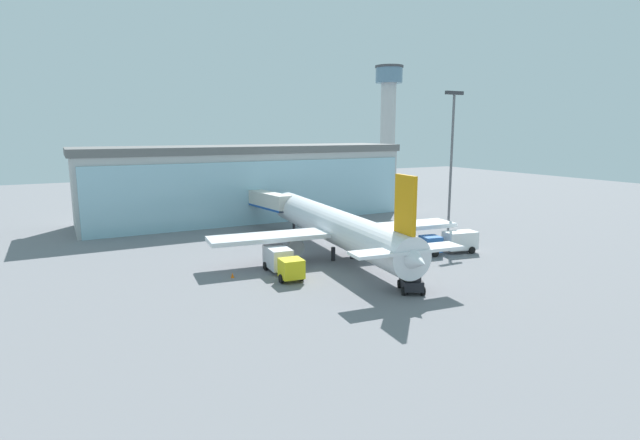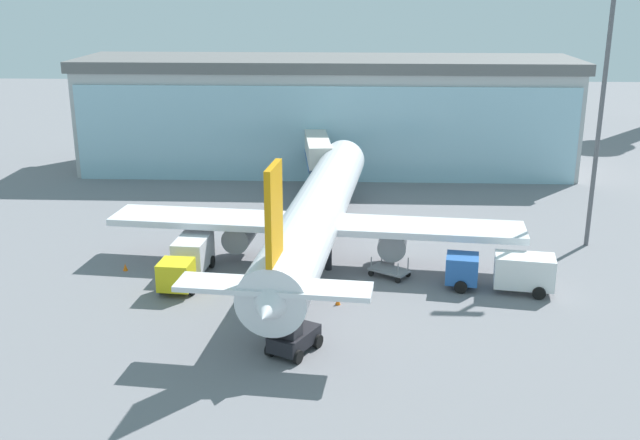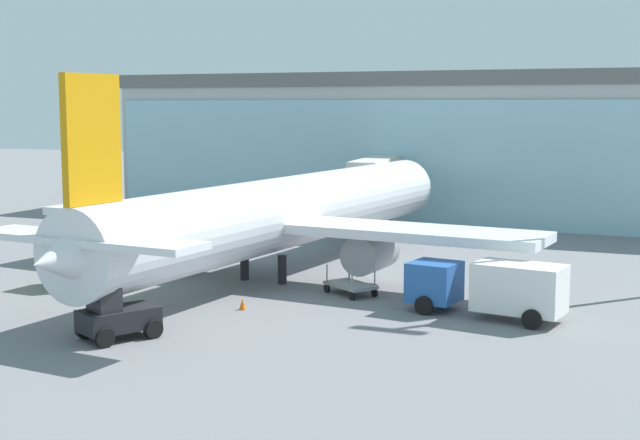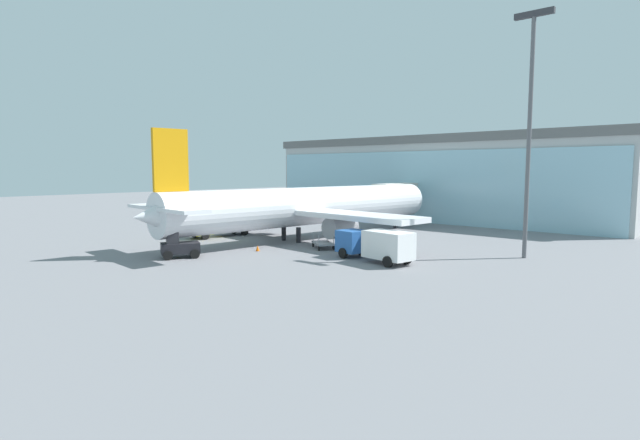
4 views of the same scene
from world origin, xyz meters
TOP-DOWN VIEW (x-y plane):
  - ground at (0.00, 0.00)m, footprint 240.00×240.00m
  - terminal_building at (0.00, 37.47)m, footprint 55.38×13.29m
  - jet_bridge at (-0.56, 27.28)m, footprint 3.51×12.16m
  - apron_light_mast at (22.24, 11.37)m, footprint 3.20×0.40m
  - airplane at (0.40, 7.22)m, footprint 31.23×39.03m
  - catering_truck at (-8.64, 2.70)m, footprint 2.94×7.44m
  - fuel_truck at (13.64, 1.48)m, footprint 7.56×3.44m
  - baggage_cart at (5.89, 3.68)m, footprint 3.22×2.88m
  - pushback_tug at (-0.17, -8.35)m, footprint 3.31×3.69m
  - safety_cone_nose at (2.26, -1.49)m, footprint 0.36×0.36m
  - safety_cone_wingtip at (-13.68, 3.99)m, footprint 0.36×0.36m

SIDE VIEW (x-z plane):
  - ground at x=0.00m, z-range 0.00..0.00m
  - safety_cone_nose at x=2.26m, z-range 0.00..0.55m
  - safety_cone_wingtip at x=-13.68m, z-range 0.00..0.55m
  - baggage_cart at x=5.89m, z-range -0.25..1.25m
  - pushback_tug at x=-0.17m, z-range -0.18..2.12m
  - catering_truck at x=-8.64m, z-range 0.14..2.79m
  - fuel_truck at x=13.64m, z-range 0.14..2.79m
  - airplane at x=0.40m, z-range -1.96..9.15m
  - jet_bridge at x=-0.56m, z-range 1.47..7.18m
  - terminal_building at x=0.00m, z-range 0.00..12.55m
  - apron_light_mast at x=22.24m, z-range 1.78..22.39m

